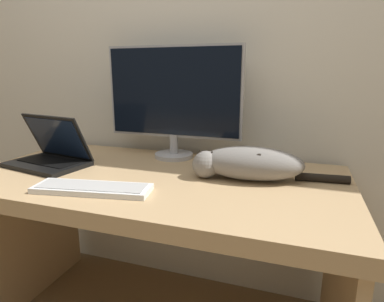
% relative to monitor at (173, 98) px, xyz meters
% --- Properties ---
extents(wall_back, '(6.40, 0.06, 2.60)m').
position_rel_monitor_xyz_m(wall_back, '(0.03, 0.16, 0.25)').
color(wall_back, silver).
rests_on(wall_back, ground_plane).
extents(desk, '(1.55, 0.80, 0.76)m').
position_rel_monitor_xyz_m(desk, '(0.03, -0.30, -0.45)').
color(desk, tan).
rests_on(desk, ground_plane).
extents(monitor, '(0.68, 0.19, 0.54)m').
position_rel_monitor_xyz_m(monitor, '(0.00, 0.00, 0.00)').
color(monitor, '#B2B2B7').
rests_on(monitor, desk).
extents(laptop, '(0.38, 0.29, 0.23)m').
position_rel_monitor_xyz_m(laptop, '(-0.48, -0.32, -0.25)').
color(laptop, black).
rests_on(laptop, desk).
extents(external_keyboard, '(0.44, 0.19, 0.02)m').
position_rel_monitor_xyz_m(external_keyboard, '(-0.10, -0.54, -0.28)').
color(external_keyboard, white).
rests_on(external_keyboard, desk).
extents(cat, '(0.60, 0.21, 0.13)m').
position_rel_monitor_xyz_m(cat, '(0.40, -0.23, -0.23)').
color(cat, gray).
rests_on(cat, desk).
extents(small_toy, '(0.05, 0.05, 0.05)m').
position_rel_monitor_xyz_m(small_toy, '(0.44, -0.00, -0.27)').
color(small_toy, '#2D6BB7').
rests_on(small_toy, desk).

